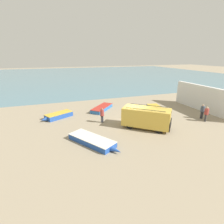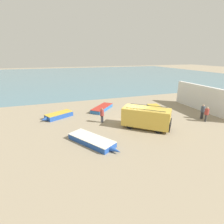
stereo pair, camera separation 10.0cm
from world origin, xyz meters
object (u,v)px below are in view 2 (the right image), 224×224
Objects in this scene: fishing_rowboat_3 at (93,141)px; parked_van at (146,117)px; fishing_rowboat_2 at (103,108)px; fishing_rowboat_0 at (157,109)px; fisherman_0 at (207,113)px; fishing_rowboat_1 at (58,115)px; fisherman_1 at (102,114)px; fisherman_2 at (203,110)px.

parked_van is at bearing 71.72° from fishing_rowboat_3.
fishing_rowboat_3 is (-3.59, -9.27, -0.00)m from fishing_rowboat_2.
fishing_rowboat_2 reaches higher than fishing_rowboat_3.
fisherman_0 is at bearing -137.54° from fishing_rowboat_0.
fishing_rowboat_1 is (-13.06, 1.66, 0.05)m from fishing_rowboat_0.
parked_van is 6.43m from fishing_rowboat_3.
fishing_rowboat_0 is at bearing -96.62° from fisherman_1.
fishing_rowboat_0 is (4.34, 4.64, -0.93)m from parked_van.
fisherman_2 is at bearing 65.04° from fishing_rowboat_3.
fishing_rowboat_1 is 5.81m from fisherman_1.
parked_van is 7.56m from fisherman_0.
parked_van reaches higher than fishing_rowboat_1.
fisherman_2 is (16.59, -6.05, 0.76)m from fishing_rowboat_1.
parked_van reaches higher than fishing_rowboat_2.
fisherman_2 reaches higher than fishing_rowboat_3.
fisherman_2 is at bearing 42.99° from parked_van.
fisherman_0 is (7.53, -0.64, -0.13)m from parked_van.
fishing_rowboat_0 and fishing_rowboat_2 have the same top height.
fishing_rowboat_1 reaches higher than fishing_rowboat_2.
fishing_rowboat_0 is 3.03× the size of fisherman_2.
fishing_rowboat_3 is at bearing 79.64° from fishing_rowboat_1.
fisherman_1 is (-8.33, -1.63, 0.77)m from fishing_rowboat_0.
parked_van is 7.87m from fisherman_2.
fishing_rowboat_1 reaches higher than fishing_rowboat_0.
fisherman_1 is at bearing 116.72° from fishing_rowboat_1.
fishing_rowboat_1 is (-8.72, 6.30, -0.89)m from parked_van.
fishing_rowboat_0 is 12.19m from fishing_rowboat_3.
fisherman_1 reaches higher than fishing_rowboat_3.
fishing_rowboat_2 is 0.87× the size of fishing_rowboat_3.
fishing_rowboat_2 is at bearing 164.80° from fishing_rowboat_1.
fisherman_0 reaches higher than fishing_rowboat_1.
fisherman_2 is (7.86, 0.25, -0.13)m from parked_van.
fisherman_1 is (2.18, 4.54, 0.77)m from fishing_rowboat_3.
parked_van reaches higher than fisherman_2.
parked_van is 6.42m from fishing_rowboat_0.
fisherman_0 is (16.26, -6.94, 0.76)m from fishing_rowboat_1.
fisherman_2 is (3.52, -4.38, 0.81)m from fishing_rowboat_0.
fisherman_2 reaches higher than fishing_rowboat_1.
parked_van is at bearing -68.17° from fisherman_2.
fishing_rowboat_2 is at bearing 126.64° from fishing_rowboat_3.
fishing_rowboat_3 is 13.76m from fisherman_0.
parked_van is 0.93× the size of fishing_rowboat_0.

